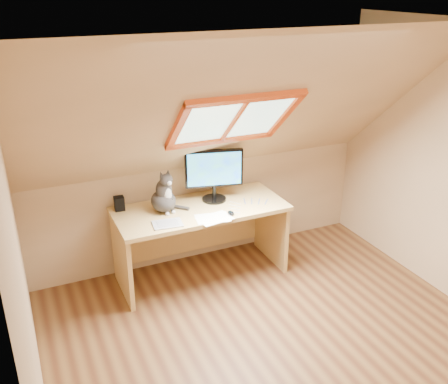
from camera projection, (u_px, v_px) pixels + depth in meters
ground at (290, 358)px, 3.82m from camera, size 3.50×3.50×0.00m
room_shell at (309, 191)px, 3.18m from camera, size 3.52×3.52×2.41m
desk at (198, 226)px, 4.77m from camera, size 1.59×0.70×0.73m
monitor at (214, 172)px, 4.66m from camera, size 0.54×0.23×0.50m
cat at (164, 196)px, 4.49m from camera, size 0.29×0.32×0.41m
desk_speaker at (119, 203)px, 4.55m from camera, size 0.10×0.10×0.13m
graphics_tablet at (168, 224)px, 4.30m from camera, size 0.27×0.21×0.01m
mouse at (231, 213)px, 4.48m from camera, size 0.05×0.09×0.03m
papers at (206, 219)px, 4.39m from camera, size 0.33×0.27×0.00m
cables at (247, 204)px, 4.68m from camera, size 0.51×0.26×0.01m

